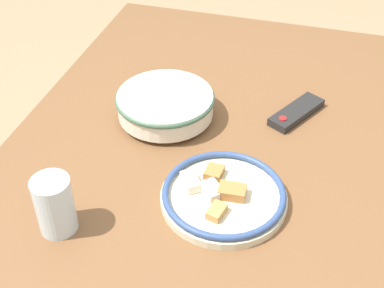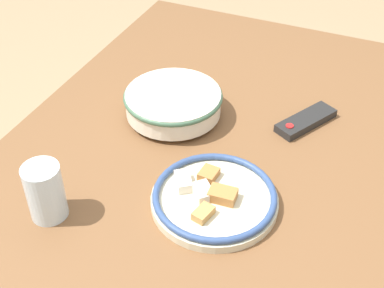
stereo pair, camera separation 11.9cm
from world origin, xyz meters
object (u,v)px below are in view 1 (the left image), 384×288
at_px(food_plate, 223,195).
at_px(noodle_bowl, 165,104).
at_px(tv_remote, 296,112).
at_px(drinking_glass, 55,205).

bearing_deg(food_plate, noodle_bowl, -139.86).
height_order(noodle_bowl, tv_remote, noodle_bowl).
bearing_deg(tv_remote, food_plate, 101.53).
bearing_deg(drinking_glass, noodle_bowl, 167.65).
bearing_deg(noodle_bowl, food_plate, 40.14).
relative_size(noodle_bowl, drinking_glass, 1.98).
height_order(food_plate, drinking_glass, drinking_glass).
relative_size(noodle_bowl, tv_remote, 1.42).
relative_size(food_plate, drinking_glass, 2.14).
xyz_separation_m(tv_remote, drinking_glass, (0.50, -0.40, 0.05)).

